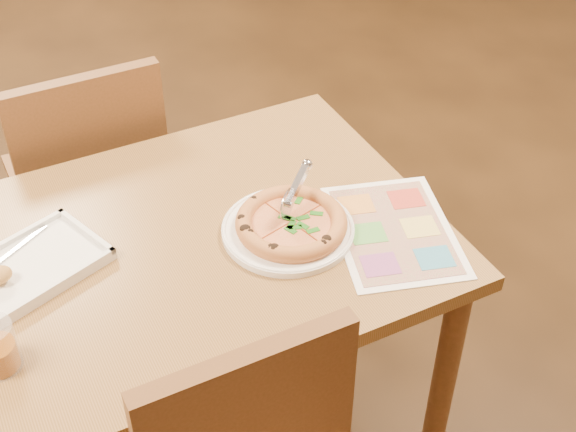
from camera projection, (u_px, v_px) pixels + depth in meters
name	position (u px, v px, depth m)	size (l,w,h in m)	color
dining_table	(158.00, 278.00, 1.85)	(1.30, 0.85, 0.72)	olive
chair_far	(89.00, 165.00, 2.31)	(0.42, 0.42, 0.47)	brown
plate	(288.00, 230.00, 1.84)	(0.31, 0.31, 0.02)	white
pizza	(291.00, 223.00, 1.83)	(0.26, 0.26, 0.04)	#D48248
pizza_cutter	(294.00, 190.00, 1.83)	(0.12, 0.10, 0.09)	silver
appetizer_tray	(30.00, 268.00, 1.74)	(0.35, 0.30, 0.06)	white
menu	(394.00, 231.00, 1.85)	(0.27, 0.37, 0.01)	white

